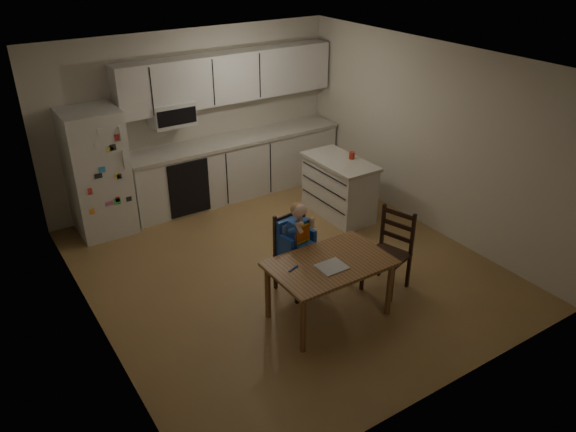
{
  "coord_description": "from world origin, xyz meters",
  "views": [
    {
      "loc": [
        -3.15,
        -4.93,
        3.75
      ],
      "look_at": [
        -0.25,
        -0.46,
        0.98
      ],
      "focal_mm": 35.0,
      "sensor_mm": 36.0,
      "label": 1
    }
  ],
  "objects_px": {
    "refrigerator": "(98,173)",
    "red_cup": "(352,155)",
    "dining_table": "(330,269)",
    "chair_side": "(392,245)",
    "chair_booster": "(296,238)",
    "kitchen_island": "(339,187)"
  },
  "relations": [
    {
      "from": "chair_booster",
      "to": "chair_side",
      "type": "bearing_deg",
      "value": -36.75
    },
    {
      "from": "dining_table",
      "to": "kitchen_island",
      "type": "bearing_deg",
      "value": 49.97
    },
    {
      "from": "refrigerator",
      "to": "chair_side",
      "type": "xyz_separation_m",
      "value": [
        2.36,
        -3.13,
        -0.31
      ]
    },
    {
      "from": "red_cup",
      "to": "chair_booster",
      "type": "bearing_deg",
      "value": -145.61
    },
    {
      "from": "dining_table",
      "to": "chair_booster",
      "type": "relative_size",
      "value": 1.13
    },
    {
      "from": "kitchen_island",
      "to": "dining_table",
      "type": "xyz_separation_m",
      "value": [
        -1.55,
        -1.84,
        0.16
      ]
    },
    {
      "from": "red_cup",
      "to": "chair_side",
      "type": "distance_m",
      "value": 1.91
    },
    {
      "from": "refrigerator",
      "to": "dining_table",
      "type": "bearing_deg",
      "value": -66.09
    },
    {
      "from": "refrigerator",
      "to": "chair_booster",
      "type": "relative_size",
      "value": 1.54
    },
    {
      "from": "red_cup",
      "to": "dining_table",
      "type": "relative_size",
      "value": 0.08
    },
    {
      "from": "refrigerator",
      "to": "chair_booster",
      "type": "height_order",
      "value": "refrigerator"
    },
    {
      "from": "dining_table",
      "to": "red_cup",
      "type": "bearing_deg",
      "value": 46.3
    },
    {
      "from": "refrigerator",
      "to": "red_cup",
      "type": "bearing_deg",
      "value": -24.36
    },
    {
      "from": "refrigerator",
      "to": "kitchen_island",
      "type": "bearing_deg",
      "value": -24.75
    },
    {
      "from": "refrigerator",
      "to": "chair_side",
      "type": "relative_size",
      "value": 1.79
    },
    {
      "from": "refrigerator",
      "to": "red_cup",
      "type": "xyz_separation_m",
      "value": [
        3.14,
        -1.42,
        0.04
      ]
    },
    {
      "from": "red_cup",
      "to": "chair_side",
      "type": "relative_size",
      "value": 0.1
    },
    {
      "from": "chair_side",
      "to": "red_cup",
      "type": "bearing_deg",
      "value": 138.3
    },
    {
      "from": "kitchen_island",
      "to": "chair_side",
      "type": "xyz_separation_m",
      "value": [
        -0.61,
        -1.76,
        0.11
      ]
    },
    {
      "from": "kitchen_island",
      "to": "red_cup",
      "type": "relative_size",
      "value": 11.56
    },
    {
      "from": "red_cup",
      "to": "chair_booster",
      "type": "height_order",
      "value": "chair_booster"
    },
    {
      "from": "refrigerator",
      "to": "kitchen_island",
      "type": "xyz_separation_m",
      "value": [
        2.97,
        -1.37,
        -0.43
      ]
    }
  ]
}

